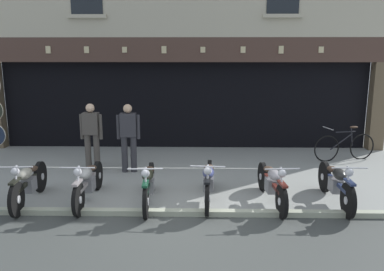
% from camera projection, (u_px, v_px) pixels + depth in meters
% --- Properties ---
extents(ground, '(23.92, 22.00, 0.18)m').
position_uv_depth(ground, '(168.00, 245.00, 6.08)').
color(ground, gray).
extents(shop_facade, '(12.22, 4.42, 6.03)m').
position_uv_depth(shop_facade, '(186.00, 88.00, 13.57)').
color(shop_facade, black).
rests_on(shop_facade, ground).
extents(motorcycle_far_left, '(0.62, 1.96, 0.92)m').
position_uv_depth(motorcycle_far_left, '(29.00, 182.00, 7.59)').
color(motorcycle_far_left, black).
rests_on(motorcycle_far_left, ground).
extents(motorcycle_left, '(0.62, 2.03, 0.90)m').
position_uv_depth(motorcycle_left, '(88.00, 182.00, 7.67)').
color(motorcycle_left, black).
rests_on(motorcycle_left, ground).
extents(motorcycle_center_left, '(0.62, 2.02, 0.90)m').
position_uv_depth(motorcycle_center_left, '(149.00, 183.00, 7.57)').
color(motorcycle_center_left, black).
rests_on(motorcycle_center_left, ground).
extents(motorcycle_center, '(0.62, 2.03, 0.92)m').
position_uv_depth(motorcycle_center, '(209.00, 181.00, 7.67)').
color(motorcycle_center, black).
rests_on(motorcycle_center, ground).
extents(motorcycle_center_right, '(0.62, 2.03, 0.90)m').
position_uv_depth(motorcycle_center_right, '(272.00, 183.00, 7.59)').
color(motorcycle_center_right, black).
rests_on(motorcycle_center_right, ground).
extents(motorcycle_right, '(0.62, 1.99, 0.91)m').
position_uv_depth(motorcycle_right, '(336.00, 183.00, 7.56)').
color(motorcycle_right, black).
rests_on(motorcycle_right, ground).
extents(salesman_left, '(0.56, 0.25, 1.66)m').
position_uv_depth(salesman_left, '(91.00, 133.00, 9.71)').
color(salesman_left, '#47423D').
rests_on(salesman_left, ground).
extents(shopkeeper_center, '(0.56, 0.26, 1.67)m').
position_uv_depth(shopkeeper_center, '(129.00, 135.00, 9.51)').
color(shopkeeper_center, '#2D2D33').
rests_on(shopkeeper_center, ground).
extents(advert_board_near, '(0.79, 0.03, 0.99)m').
position_uv_depth(advert_board_near, '(238.00, 87.00, 11.90)').
color(advert_board_near, beige).
extents(leaning_bicycle, '(1.75, 0.59, 0.95)m').
position_uv_depth(leaning_bicycle, '(345.00, 146.00, 10.66)').
color(leaning_bicycle, black).
rests_on(leaning_bicycle, ground).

